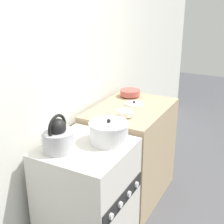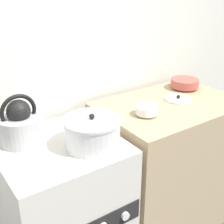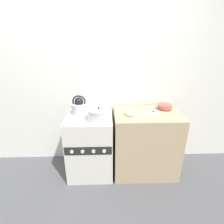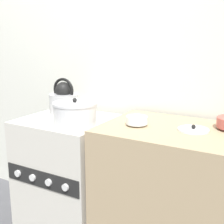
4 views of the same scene
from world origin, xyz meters
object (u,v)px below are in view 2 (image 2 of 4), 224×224
object	(u,v)px
small_ceramic_bowl	(147,110)
loose_pot_lid	(178,99)
enamel_bowl	(185,83)
stove	(64,213)
cooking_pot	(92,132)
kettle	(21,125)

from	to	relation	value
small_ceramic_bowl	loose_pot_lid	size ratio (longest dim) A/B	0.73
enamel_bowl	small_ceramic_bowl	world-z (taller)	enamel_bowl
stove	enamel_bowl	world-z (taller)	enamel_bowl
enamel_bowl	small_ceramic_bowl	bearing A→B (deg)	-159.14
small_ceramic_bowl	enamel_bowl	bearing A→B (deg)	20.86
cooking_pot	loose_pot_lid	bearing A→B (deg)	10.14
stove	kettle	xyz separation A→B (m)	(-0.13, 0.13, 0.53)
stove	cooking_pot	xyz separation A→B (m)	(0.14, -0.10, 0.51)
cooking_pot	enamel_bowl	size ratio (longest dim) A/B	1.45
small_ceramic_bowl	loose_pot_lid	xyz separation A→B (m)	(0.32, 0.06, -0.03)
stove	kettle	world-z (taller)	kettle
loose_pot_lid	cooking_pot	bearing A→B (deg)	-169.86
kettle	enamel_bowl	distance (m)	1.18
stove	small_ceramic_bowl	xyz separation A→B (m)	(0.54, -0.04, 0.50)
kettle	enamel_bowl	size ratio (longest dim) A/B	1.36
stove	cooking_pot	distance (m)	0.54
stove	loose_pot_lid	world-z (taller)	loose_pot_lid
cooking_pot	loose_pot_lid	distance (m)	0.73
kettle	cooking_pot	xyz separation A→B (m)	(0.27, -0.23, -0.02)
kettle	small_ceramic_bowl	distance (m)	0.69
kettle	small_ceramic_bowl	size ratio (longest dim) A/B	2.07
small_ceramic_bowl	cooking_pot	bearing A→B (deg)	-170.82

